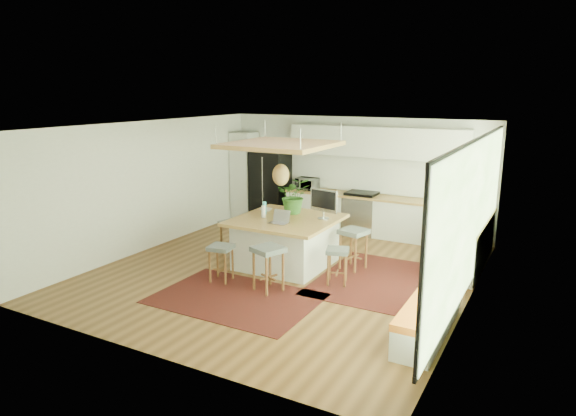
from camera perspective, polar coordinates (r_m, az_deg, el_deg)
The scene contains 33 objects.
floor at distance 9.60m, azimuth -0.38°, elevation -7.13°, with size 7.00×7.00×0.00m, color #523317.
ceiling at distance 9.03m, azimuth -0.41°, elevation 9.16°, with size 7.00×7.00×0.00m, color white.
wall_back at distance 12.35m, azimuth 7.52°, elevation 3.79°, with size 6.50×6.50×0.00m, color silver.
wall_front at distance 6.49m, azimuth -15.60°, elevation -5.04°, with size 6.50×6.50×0.00m, color silver.
wall_left at distance 11.14m, azimuth -15.20°, elevation 2.44°, with size 7.00×7.00×0.00m, color silver.
wall_right at distance 8.20m, azimuth 19.90°, elevation -1.59°, with size 7.00×7.00×0.00m, color silver.
window_wall at distance 8.19m, azimuth 19.72°, elevation -1.23°, with size 0.10×6.20×2.60m, color black, non-canonical shape.
pantry at distance 13.44m, azimuth -4.84°, elevation 3.64°, with size 0.55×0.60×2.25m, color silver.
back_counter_base at distance 12.05m, azimuth 9.27°, elevation -0.92°, with size 4.20×0.60×0.88m, color silver.
back_counter_top at distance 11.95m, azimuth 9.35°, elevation 1.22°, with size 4.24×0.64×0.05m, color olive.
backsplash at distance 12.15m, azimuth 9.90°, elevation 3.55°, with size 4.20×0.02×0.80m, color white.
upper_cabinets at distance 11.89m, azimuth 9.80°, elevation 7.25°, with size 4.20×0.34×0.70m, color silver.
range at distance 12.12m, azimuth 8.17°, elevation -0.51°, with size 0.76×0.62×1.00m, color #A5A5AA, non-canonical shape.
right_counter_base at distance 10.39m, azimuth 19.53°, elevation -3.77°, with size 0.60×2.50×0.88m, color silver.
right_counter_top at distance 10.27m, azimuth 19.72°, elevation -1.31°, with size 0.64×2.54×0.05m, color olive.
window_bench at distance 7.49m, azimuth 15.44°, elevation -11.60°, with size 0.52×2.00×0.50m, color silver, non-canonical shape.
ceiling_panel at distance 9.59m, azimuth -0.81°, elevation 5.48°, with size 1.86×1.86×0.80m, color olive, non-canonical shape.
rug_near at distance 8.48m, azimuth -5.85°, elevation -9.99°, with size 2.60×1.80×0.01m, color black.
rug_right at distance 9.35m, azimuth 9.46°, elevation -7.85°, with size 1.80×2.60×0.01m, color black.
fridge at distance 13.06m, azimuth -1.98°, elevation 2.51°, with size 0.89×0.70×1.80m, color black, non-canonical shape.
island at distance 9.82m, azimuth -0.22°, elevation -3.80°, with size 1.85×1.85×0.93m, color olive, non-canonical shape.
stool_near_left at distance 9.12m, azimuth -7.46°, elevation -6.00°, with size 0.39×0.39×0.66m, color #495051, non-canonical shape.
stool_near_right at distance 8.63m, azimuth -2.21°, elevation -7.00°, with size 0.46×0.46×0.77m, color #495051, non-canonical shape.
stool_right_front at distance 8.96m, azimuth 5.52°, elevation -6.29°, with size 0.38×0.38×0.64m, color #495051, non-canonical shape.
stool_right_back at distance 9.72m, azimuth 7.28°, elevation -4.77°, with size 0.46×0.46×0.77m, color #495051, non-canonical shape.
stool_left_side at distance 10.59m, azimuth -6.28°, elevation -3.24°, with size 0.41×0.41×0.69m, color #495051, non-canonical shape.
laptop at distance 9.30m, azimuth -1.06°, elevation -1.03°, with size 0.34×0.36×0.26m, color #A5A5AA, non-canonical shape.
monitor at distance 9.62m, azimuth 4.00°, elevation 0.27°, with size 0.62×0.22×0.58m, color #A5A5AA, non-canonical shape.
microwave at distance 12.53m, azimuth 2.16°, elevation 2.87°, with size 0.52×0.29×0.35m, color #A5A5AA.
island_plant at distance 10.05m, azimuth 0.69°, elevation 0.99°, with size 0.65×0.72×0.56m, color #1E4C19.
island_bowl at distance 10.28m, azimuth -2.48°, elevation -0.20°, with size 0.23×0.23×0.06m, color white.
island_bottle_0 at distance 10.03m, azimuth -2.70°, elevation -0.15°, with size 0.07×0.07×0.19m, color #38C2E1.
island_bottle_1 at distance 9.75m, azimuth -2.71°, elevation -0.54°, with size 0.07×0.07×0.19m, color silver.
Camera 1 is at (4.37, -7.88, 3.31)m, focal length 31.85 mm.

